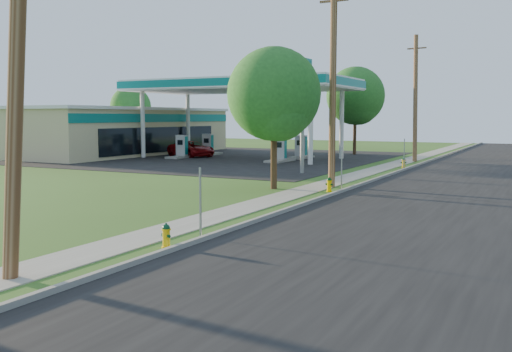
{
  "coord_description": "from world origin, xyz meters",
  "views": [
    {
      "loc": [
        8.89,
        -8.92,
        3.38
      ],
      "look_at": [
        0.0,
        8.0,
        1.4
      ],
      "focal_mm": 40.0,
      "sensor_mm": 36.0,
      "label": 1
    }
  ],
  "objects_px": {
    "hydrant_mid": "(329,185)",
    "car_red": "(191,149)",
    "fuel_pump_se": "(301,150)",
    "tree_verge": "(275,98)",
    "fuel_pump_ne": "(280,152)",
    "price_pylon": "(303,82)",
    "tree_back": "(131,108)",
    "utility_pole_near": "(17,44)",
    "hydrant_near": "(166,236)",
    "tree_lot": "(356,98)",
    "fuel_pump_sw": "(208,147)",
    "utility_pole_mid": "(333,84)",
    "hydrant_far": "(404,163)",
    "utility_pole_far": "(415,98)",
    "fuel_pump_nw": "(182,149)"
  },
  "relations": [
    {
      "from": "utility_pole_mid",
      "to": "hydrant_near",
      "type": "bearing_deg",
      "value": -87.16
    },
    {
      "from": "utility_pole_far",
      "to": "fuel_pump_ne",
      "type": "distance_m",
      "value": 10.99
    },
    {
      "from": "fuel_pump_ne",
      "to": "tree_verge",
      "type": "xyz_separation_m",
      "value": [
        6.79,
        -14.92,
        3.55
      ]
    },
    {
      "from": "tree_verge",
      "to": "tree_back",
      "type": "height_order",
      "value": "tree_back"
    },
    {
      "from": "price_pylon",
      "to": "utility_pole_far",
      "type": "bearing_deg",
      "value": 72.67
    },
    {
      "from": "fuel_pump_ne",
      "to": "tree_verge",
      "type": "distance_m",
      "value": 16.77
    },
    {
      "from": "fuel_pump_nw",
      "to": "price_pylon",
      "type": "bearing_deg",
      "value": -28.18
    },
    {
      "from": "price_pylon",
      "to": "tree_lot",
      "type": "xyz_separation_m",
      "value": [
        -2.51,
        18.06,
        -0.36
      ]
    },
    {
      "from": "fuel_pump_sw",
      "to": "fuel_pump_se",
      "type": "distance_m",
      "value": 9.0
    },
    {
      "from": "price_pylon",
      "to": "hydrant_near",
      "type": "distance_m",
      "value": 20.86
    },
    {
      "from": "utility_pole_near",
      "to": "fuel_pump_nw",
      "type": "bearing_deg",
      "value": 120.0
    },
    {
      "from": "utility_pole_mid",
      "to": "tree_verge",
      "type": "distance_m",
      "value": 2.93
    },
    {
      "from": "utility_pole_near",
      "to": "fuel_pump_ne",
      "type": "relative_size",
      "value": 2.96
    },
    {
      "from": "fuel_pump_se",
      "to": "tree_lot",
      "type": "xyz_separation_m",
      "value": [
        2.49,
        6.56,
        4.35
      ]
    },
    {
      "from": "hydrant_mid",
      "to": "hydrant_far",
      "type": "distance_m",
      "value": 13.71
    },
    {
      "from": "fuel_pump_sw",
      "to": "tree_verge",
      "type": "distance_m",
      "value": 24.89
    },
    {
      "from": "fuel_pump_sw",
      "to": "tree_lot",
      "type": "distance_m",
      "value": 13.92
    },
    {
      "from": "price_pylon",
      "to": "hydrant_mid",
      "type": "distance_m",
      "value": 9.85
    },
    {
      "from": "hydrant_mid",
      "to": "fuel_pump_ne",
      "type": "bearing_deg",
      "value": 122.66
    },
    {
      "from": "utility_pole_mid",
      "to": "tree_verge",
      "type": "xyz_separation_m",
      "value": [
        -2.11,
        -1.92,
        -0.68
      ]
    },
    {
      "from": "fuel_pump_se",
      "to": "tree_verge",
      "type": "height_order",
      "value": "tree_verge"
    },
    {
      "from": "fuel_pump_sw",
      "to": "utility_pole_mid",
      "type": "bearing_deg",
      "value": -43.52
    },
    {
      "from": "fuel_pump_se",
      "to": "hydrant_near",
      "type": "distance_m",
      "value": 32.64
    },
    {
      "from": "hydrant_mid",
      "to": "car_red",
      "type": "xyz_separation_m",
      "value": [
        -18.62,
        16.36,
        0.34
      ]
    },
    {
      "from": "fuel_pump_nw",
      "to": "tree_verge",
      "type": "height_order",
      "value": "tree_verge"
    },
    {
      "from": "hydrant_mid",
      "to": "car_red",
      "type": "height_order",
      "value": "car_red"
    },
    {
      "from": "tree_back",
      "to": "utility_pole_near",
      "type": "bearing_deg",
      "value": -52.33
    },
    {
      "from": "fuel_pump_ne",
      "to": "hydrant_near",
      "type": "bearing_deg",
      "value": -70.55
    },
    {
      "from": "price_pylon",
      "to": "tree_back",
      "type": "bearing_deg",
      "value": 147.14
    },
    {
      "from": "utility_pole_far",
      "to": "hydrant_far",
      "type": "bearing_deg",
      "value": -83.9
    },
    {
      "from": "tree_verge",
      "to": "fuel_pump_ne",
      "type": "bearing_deg",
      "value": 114.47
    },
    {
      "from": "tree_verge",
      "to": "car_red",
      "type": "distance_m",
      "value": 23.33
    },
    {
      "from": "tree_back",
      "to": "utility_pole_far",
      "type": "bearing_deg",
      "value": -10.25
    },
    {
      "from": "utility_pole_near",
      "to": "fuel_pump_ne",
      "type": "height_order",
      "value": "utility_pole_near"
    },
    {
      "from": "price_pylon",
      "to": "tree_lot",
      "type": "bearing_deg",
      "value": 97.91
    },
    {
      "from": "hydrant_near",
      "to": "utility_pole_near",
      "type": "bearing_deg",
      "value": -100.46
    },
    {
      "from": "fuel_pump_ne",
      "to": "tree_lot",
      "type": "height_order",
      "value": "tree_lot"
    },
    {
      "from": "tree_verge",
      "to": "hydrant_mid",
      "type": "bearing_deg",
      "value": 5.22
    },
    {
      "from": "fuel_pump_ne",
      "to": "fuel_pump_se",
      "type": "bearing_deg",
      "value": 90.0
    },
    {
      "from": "fuel_pump_nw",
      "to": "tree_lot",
      "type": "xyz_separation_m",
      "value": [
        11.49,
        10.56,
        4.35
      ]
    },
    {
      "from": "tree_back",
      "to": "car_red",
      "type": "height_order",
      "value": "tree_back"
    },
    {
      "from": "hydrant_near",
      "to": "price_pylon",
      "type": "bearing_deg",
      "value": 103.16
    },
    {
      "from": "fuel_pump_se",
      "to": "hydrant_near",
      "type": "xyz_separation_m",
      "value": [
        9.6,
        -31.19,
        -0.4
      ]
    },
    {
      "from": "tree_back",
      "to": "hydrant_mid",
      "type": "distance_m",
      "value": 41.76
    },
    {
      "from": "fuel_pump_se",
      "to": "car_red",
      "type": "xyz_separation_m",
      "value": [
        -9.21,
        -2.32,
        -0.05
      ]
    },
    {
      "from": "fuel_pump_nw",
      "to": "tree_back",
      "type": "bearing_deg",
      "value": 143.02
    },
    {
      "from": "utility_pole_mid",
      "to": "hydrant_far",
      "type": "height_order",
      "value": "utility_pole_mid"
    },
    {
      "from": "price_pylon",
      "to": "fuel_pump_ne",
      "type": "bearing_deg",
      "value": 123.69
    },
    {
      "from": "hydrant_far",
      "to": "hydrant_mid",
      "type": "bearing_deg",
      "value": -90.54
    },
    {
      "from": "fuel_pump_sw",
      "to": "hydrant_mid",
      "type": "distance_m",
      "value": 26.23
    }
  ]
}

